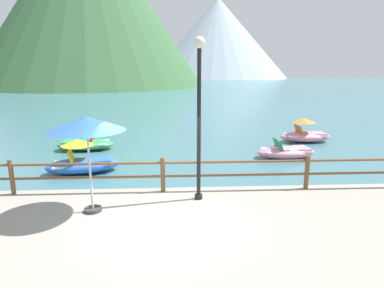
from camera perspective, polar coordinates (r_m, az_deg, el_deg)
ground_plane at (r=46.70m, az=-3.45°, el=8.77°), size 200.00×200.00×0.00m
dock_railing at (r=8.54m, az=-5.31°, el=-4.89°), size 23.92×0.12×0.95m
lamp_post at (r=7.61m, az=1.28°, el=7.05°), size 0.28×0.28×3.98m
beach_umbrella at (r=7.31m, az=-18.53°, el=3.28°), size 1.70×1.70×2.24m
pedal_boat_0 at (r=12.03m, az=-19.17°, el=-3.09°), size 2.76×1.73×1.24m
pedal_boat_2 at (r=13.83m, az=16.66°, el=-1.38°), size 2.50×1.27×0.84m
pedal_boat_3 at (r=15.47m, az=-18.74°, el=-0.06°), size 2.64×1.41×0.83m
pedal_boat_4 at (r=17.24m, az=19.79°, el=1.65°), size 2.59×1.21×1.24m
cliff_headland at (r=80.22m, az=-16.88°, el=23.07°), size 50.50×50.50×38.43m
distant_peak at (r=145.60m, az=4.63°, el=18.43°), size 60.99×60.99×33.76m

